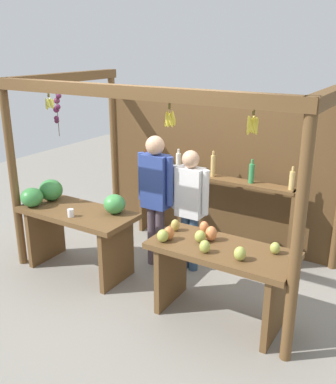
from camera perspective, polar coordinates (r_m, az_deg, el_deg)
The scene contains 7 objects.
ground_plane at distance 5.53m, azimuth 1.06°, elevation -9.57°, with size 12.00×12.00×0.00m, color gray.
market_stall at distance 5.42m, azimuth 3.60°, elevation 4.92°, with size 3.51×2.03×2.29m.
fruit_counter_left at distance 5.30m, azimuth -12.47°, elevation -3.21°, with size 1.42×0.65×1.05m.
fruit_counter_right at distance 4.31m, azimuth 6.71°, elevation -9.46°, with size 1.42×0.64×0.94m.
bottle_shelf_unit at distance 5.75m, azimuth 5.77°, elevation 0.03°, with size 2.25×0.22×1.34m.
vendor_man at distance 5.15m, azimuth -1.66°, elevation 0.27°, with size 0.48×0.22×1.65m.
vendor_woman at distance 5.09m, azimuth 2.91°, elevation -1.19°, with size 0.48×0.20×1.50m.
Camera 1 is at (2.46, -4.19, 2.65)m, focal length 40.45 mm.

